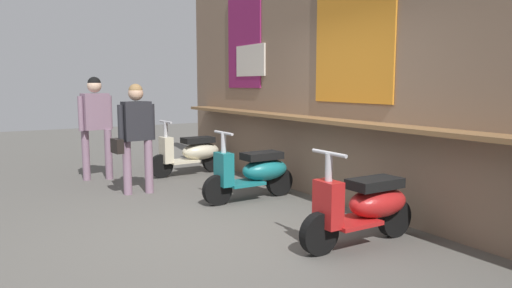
% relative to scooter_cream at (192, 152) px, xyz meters
% --- Properties ---
extents(ground_plane, '(26.57, 26.57, 0.00)m').
position_rel_scooter_cream_xyz_m(ground_plane, '(3.19, -1.08, -0.39)').
color(ground_plane, '#56544F').
extents(market_stall_facade, '(9.49, 0.61, 3.30)m').
position_rel_scooter_cream_xyz_m(market_stall_facade, '(3.19, 0.94, 1.26)').
color(market_stall_facade, '#7F6651').
rests_on(market_stall_facade, ground_plane).
extents(scooter_cream, '(0.46, 1.40, 0.97)m').
position_rel_scooter_cream_xyz_m(scooter_cream, '(0.00, 0.00, 0.00)').
color(scooter_cream, beige).
rests_on(scooter_cream, ground_plane).
extents(scooter_teal, '(0.46, 1.40, 0.97)m').
position_rel_scooter_cream_xyz_m(scooter_teal, '(2.13, 0.00, 0.00)').
color(scooter_teal, '#197075').
rests_on(scooter_teal, ground_plane).
extents(scooter_red, '(0.46, 1.40, 0.97)m').
position_rel_scooter_cream_xyz_m(scooter_red, '(4.25, 0.00, 0.00)').
color(scooter_red, red).
rests_on(scooter_red, ground_plane).
extents(shopper_with_handbag, '(0.30, 0.64, 1.59)m').
position_rel_scooter_cream_xyz_m(shopper_with_handbag, '(0.96, -1.28, 0.56)').
color(shopper_with_handbag, gray).
rests_on(shopper_with_handbag, ground_plane).
extents(shopper_browsing, '(0.29, 0.57, 1.70)m').
position_rel_scooter_cream_xyz_m(shopper_browsing, '(-0.38, -1.53, 0.66)').
color(shopper_browsing, gray).
rests_on(shopper_browsing, ground_plane).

